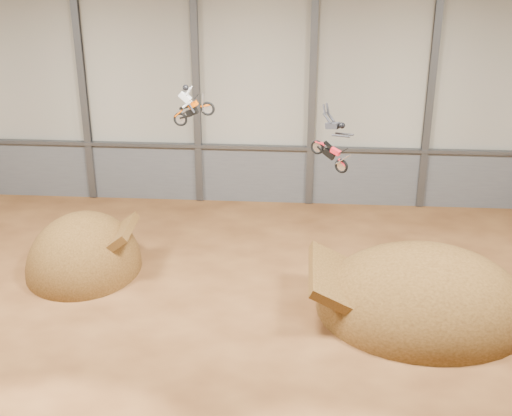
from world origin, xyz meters
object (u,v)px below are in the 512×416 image
(landing_ramp, at_px, (422,310))
(fmx_rider_a, at_px, (196,101))
(takeoff_ramp, at_px, (85,268))
(fmx_rider_b, at_px, (327,137))

(landing_ramp, relative_size, fmx_rider_a, 4.82)
(takeoff_ramp, bearing_deg, landing_ramp, -9.45)
(takeoff_ramp, bearing_deg, fmx_rider_b, -5.41)
(takeoff_ramp, distance_m, fmx_rider_a, 10.77)
(takeoff_ramp, distance_m, fmx_rider_b, 14.15)
(landing_ramp, relative_size, fmx_rider_b, 3.58)
(takeoff_ramp, distance_m, landing_ramp, 16.70)
(landing_ramp, bearing_deg, takeoff_ramp, 170.55)
(fmx_rider_a, xyz_separation_m, fmx_rider_b, (5.84, -0.80, -1.30))
(takeoff_ramp, height_order, landing_ramp, takeoff_ramp)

